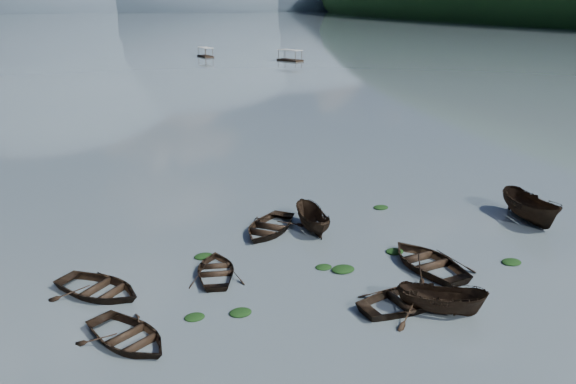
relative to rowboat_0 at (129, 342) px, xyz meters
name	(u,v)px	position (x,y,z in m)	size (l,w,h in m)	color
ground_plane	(388,323)	(10.35, -2.42, 0.00)	(2400.00, 2400.00, 0.00)	#4E5C62
haze_mtn_b	(32,10)	(-49.65, 897.58, 0.00)	(520.00, 520.00, 340.00)	#475666
haze_mtn_c	(173,9)	(150.35, 897.58, 0.00)	(520.00, 520.00, 260.00)	#475666
haze_mtn_d	(282,9)	(330.35, 897.58, 0.00)	(520.00, 520.00, 220.00)	#475666
rowboat_0	(129,342)	(0.00, 0.00, 0.00)	(3.05, 4.28, 0.89)	black
rowboat_1	(217,274)	(4.66, 4.51, 0.00)	(2.80, 3.91, 0.81)	black
rowboat_2	(440,312)	(12.96, -2.42, 0.00)	(1.44, 3.82, 1.48)	black
rowboat_3	(427,267)	(14.93, 1.52, 0.00)	(3.53, 4.94, 1.02)	black
rowboat_4	(406,306)	(11.86, -1.44, 0.00)	(3.26, 4.56, 0.94)	black
rowboat_5	(529,221)	(24.40, 4.75, 0.00)	(1.88, 5.01, 1.93)	black
rowboat_6	(99,294)	(-0.90, 4.48, 0.00)	(3.24, 4.53, 0.94)	black
rowboat_7	(269,231)	(8.84, 8.78, 0.00)	(3.37, 4.71, 0.98)	black
rowboat_8	(312,229)	(11.33, 8.17, 0.00)	(1.48, 3.93, 1.52)	black
weed_clump_0	(241,313)	(4.76, 0.51, 0.00)	(0.99, 0.81, 0.22)	black
weed_clump_1	(195,318)	(2.83, 0.84, 0.00)	(0.89, 0.71, 0.20)	black
weed_clump_2	(343,270)	(10.72, 2.66, 0.00)	(1.19, 0.95, 0.26)	black
weed_clump_3	(395,252)	(14.27, 3.63, 0.00)	(0.97, 0.82, 0.22)	black
weed_clump_4	(511,263)	(19.26, 0.39, 0.00)	(1.06, 0.84, 0.22)	black
weed_clump_5	(204,257)	(4.49, 6.63, 0.00)	(1.02, 0.83, 0.22)	black
weed_clump_6	(324,268)	(9.93, 3.28, 0.00)	(0.86, 0.71, 0.18)	black
weed_clump_7	(381,208)	(16.94, 9.89, 0.00)	(1.01, 0.80, 0.22)	black
pontoon_centre	(206,57)	(28.92, 116.30, 0.00)	(2.33, 5.59, 2.14)	black
pontoon_right	(290,61)	(44.67, 100.41, 0.00)	(2.55, 6.11, 2.34)	black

